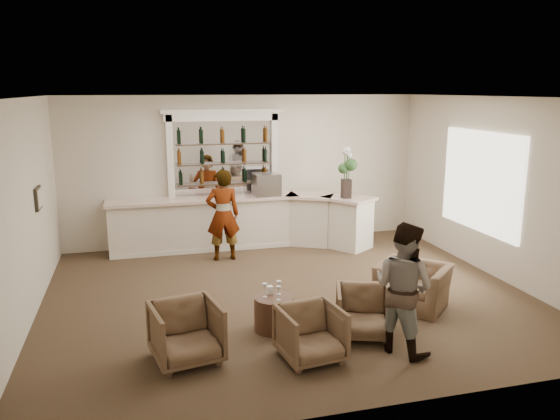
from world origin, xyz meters
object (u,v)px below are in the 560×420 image
(armchair_far, at_px, (413,286))
(flower_vase, at_px, (347,170))
(armchair_right, at_px, (364,312))
(armchair_center, at_px, (311,334))
(sommelier, at_px, (223,215))
(armchair_left, at_px, (186,333))
(bar_counter, at_px, (243,222))
(cocktail_table, at_px, (274,313))
(espresso_machine, at_px, (266,185))
(guest, at_px, (403,288))

(armchair_far, distance_m, flower_vase, 3.59)
(armchair_right, bearing_deg, armchair_center, -134.25)
(sommelier, xyz_separation_m, armchair_left, (-1.15, -4.14, -0.55))
(bar_counter, xyz_separation_m, cocktail_table, (-0.40, -4.26, -0.32))
(espresso_machine, bearing_deg, flower_vase, -26.83)
(guest, relative_size, armchair_center, 2.25)
(guest, bearing_deg, armchair_center, 56.51)
(bar_counter, distance_m, flower_vase, 2.52)
(cocktail_table, distance_m, armchair_far, 2.39)
(sommelier, height_order, armchair_far, sommelier)
(armchair_center, relative_size, espresso_machine, 1.41)
(sommelier, height_order, espresso_machine, sommelier)
(bar_counter, distance_m, armchair_far, 4.46)
(sommelier, xyz_separation_m, armchair_right, (1.34, -4.05, -0.58))
(cocktail_table, bearing_deg, bar_counter, 84.68)
(sommelier, relative_size, flower_vase, 1.73)
(sommelier, xyz_separation_m, armchair_center, (0.40, -4.51, -0.58))
(armchair_center, bearing_deg, flower_vase, 56.22)
(cocktail_table, bearing_deg, armchair_right, -23.91)
(espresso_machine, xyz_separation_m, flower_vase, (1.59, -0.68, 0.37))
(armchair_center, xyz_separation_m, flower_vase, (2.27, 4.56, 1.39))
(flower_vase, bearing_deg, armchair_right, -108.11)
(armchair_center, bearing_deg, guest, -10.38)
(guest, xyz_separation_m, armchair_left, (-2.79, 0.44, -0.49))
(armchair_left, bearing_deg, armchair_center, -24.27)
(sommelier, bearing_deg, bar_counter, -126.36)
(sommelier, distance_m, armchair_right, 4.30)
(cocktail_table, xyz_separation_m, guest, (1.49, -1.06, 0.63))
(sommelier, relative_size, armchair_left, 2.19)
(guest, bearing_deg, bar_counter, -18.82)
(armchair_left, xyz_separation_m, armchair_center, (1.55, -0.37, -0.03))
(flower_vase, bearing_deg, sommelier, -178.94)
(cocktail_table, distance_m, armchair_right, 1.29)
(flower_vase, bearing_deg, bar_counter, 161.94)
(bar_counter, xyz_separation_m, armchair_center, (-0.16, -5.25, -0.22))
(sommelier, relative_size, armchair_far, 1.75)
(sommelier, height_order, armchair_center, sommelier)
(guest, distance_m, armchair_center, 1.35)
(armchair_center, height_order, armchair_right, armchair_center)
(bar_counter, relative_size, armchair_left, 6.69)
(armchair_left, xyz_separation_m, armchair_far, (3.68, 0.89, -0.04))
(bar_counter, bearing_deg, armchair_center, -91.70)
(cocktail_table, xyz_separation_m, armchair_center, (0.24, -0.99, 0.11))
(armchair_center, xyz_separation_m, armchair_far, (2.13, 1.27, -0.01))
(bar_counter, relative_size, cocktail_table, 10.08)
(bar_counter, bearing_deg, armchair_far, -63.66)
(guest, relative_size, espresso_machine, 3.18)
(sommelier, relative_size, guest, 1.06)
(armchair_center, relative_size, armchair_far, 0.74)
(cocktail_table, relative_size, armchair_far, 0.53)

